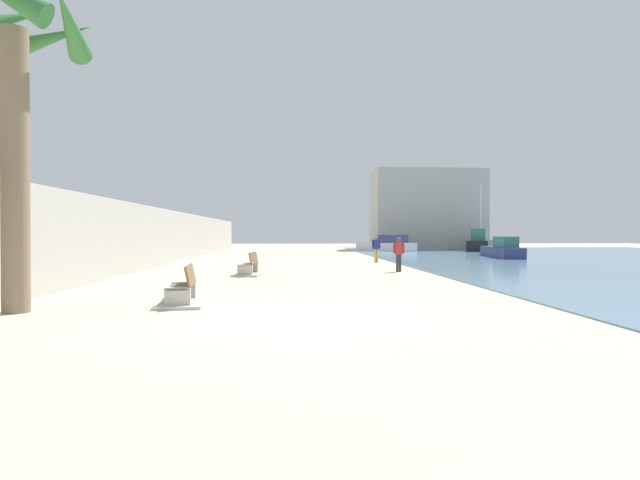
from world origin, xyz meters
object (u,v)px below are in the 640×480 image
Objects in this scene: person_walking at (399,252)px; person_standing at (376,247)px; boat_nearest at (502,250)px; bench_far at (249,270)px; palm_tree at (14,73)px; boat_far_right at (480,243)px; boat_far_left at (387,245)px; bench_near at (182,295)px.

person_walking is 0.98× the size of person_standing.
person_walking is 16.51m from boat_nearest.
palm_tree is at bearing -113.62° from bench_far.
person_standing is 0.25× the size of boat_nearest.
palm_tree reaches higher than boat_far_right.
boat_far_right is (13.58, 19.16, -0.09)m from person_standing.
bench_far is at bearing 66.38° from palm_tree.
boat_far_right reaches higher than boat_far_left.
boat_nearest is (10.06, 5.38, -0.35)m from person_standing.
person_standing is at bearing -151.88° from boat_nearest.
palm_tree is 32.78m from boat_nearest.
person_standing is (7.86, 17.95, 0.71)m from bench_near.
bench_far is at bearing -139.63° from boat_nearest.
person_standing reaches higher than boat_far_left.
person_standing is (6.93, 9.07, 0.71)m from bench_far.
boat_nearest is at bearing 40.37° from bench_far.
boat_nearest is at bearing 28.12° from person_standing.
boat_far_left reaches higher than person_walking.
palm_tree is 4.65× the size of person_standing.
boat_far_right is at bearing -7.01° from boat_far_left.
boat_nearest is 0.94× the size of boat_far_right.
boat_far_left reaches higher than bench_far.
person_walking is (11.07, 11.51, -4.41)m from palm_tree.
bench_near is 12.93m from person_walking.
palm_tree is at bearing -120.66° from person_standing.
palm_tree is 3.44× the size of bench_far.
boat_far_left is (4.47, 20.28, -0.32)m from person_standing.
person_walking is 0.24× the size of boat_nearest.
boat_far_left is (4.69, 27.81, -0.30)m from person_walking.
bench_near is at bearing -95.97° from bench_far.
boat_nearest is at bearing 48.84° from palm_tree.
boat_far_right is 1.05× the size of boat_far_left.
boat_nearest reaches higher than bench_near.
person_standing is at bearing 66.37° from bench_near.
boat_far_right reaches higher than bench_near.
bench_far is at bearing -127.38° from person_standing.
bench_near is at bearing -113.63° from person_standing.
bench_near is at bearing -120.01° from boat_far_right.
boat_far_right is at bearing 75.69° from boat_nearest.
person_standing reaches higher than bench_near.
person_walking is (6.71, 1.53, 0.69)m from bench_far.
person_walking is 0.24× the size of boat_far_left.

